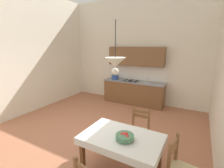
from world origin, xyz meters
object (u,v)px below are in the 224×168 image
object	(u,v)px
fruit_bowl	(125,137)
dining_chair_kitchen_side	(139,131)
kitchen_cabinetry	(134,82)
dining_table	(122,143)
pendant_lamp	(115,63)

from	to	relation	value
fruit_bowl	dining_chair_kitchen_side	bearing A→B (deg)	94.17
dining_chair_kitchen_side	fruit_bowl	world-z (taller)	dining_chair_kitchen_side
kitchen_cabinetry	fruit_bowl	size ratio (longest dim) A/B	7.89
kitchen_cabinetry	fruit_bowl	xyz separation A→B (m)	(1.24, -3.65, -0.04)
dining_table	dining_chair_kitchen_side	xyz separation A→B (m)	(0.03, 0.83, -0.18)
dining_chair_kitchen_side	pendant_lamp	distance (m)	1.81
dining_chair_kitchen_side	kitchen_cabinetry	bearing A→B (deg)	113.09
kitchen_cabinetry	pendant_lamp	xyz separation A→B (m)	(1.06, -3.65, 1.15)
kitchen_cabinetry	pendant_lamp	size ratio (longest dim) A/B	2.94
pendant_lamp	fruit_bowl	bearing A→B (deg)	-1.03
kitchen_cabinetry	dining_chair_kitchen_side	bearing A→B (deg)	-66.91
dining_chair_kitchen_side	fruit_bowl	distance (m)	0.98
dining_chair_kitchen_side	fruit_bowl	size ratio (longest dim) A/B	3.10
dining_table	fruit_bowl	bearing A→B (deg)	-39.70
kitchen_cabinetry	dining_table	world-z (taller)	kitchen_cabinetry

